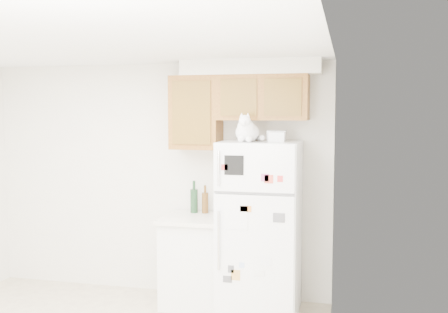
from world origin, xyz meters
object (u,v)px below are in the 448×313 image
(base_counter, at_px, (195,260))
(bottle_green, at_px, (194,197))
(cat, at_px, (247,131))
(refrigerator, at_px, (260,228))
(storage_box_back, at_px, (277,136))
(bottle_amber, at_px, (205,199))
(storage_box_front, at_px, (277,137))

(base_counter, distance_m, bottle_green, 0.66)
(cat, bearing_deg, refrigerator, 47.07)
(cat, distance_m, bottle_green, 1.03)
(storage_box_back, bearing_deg, cat, -136.96)
(bottle_green, bearing_deg, refrigerator, -18.89)
(refrigerator, height_order, bottle_amber, refrigerator)
(refrigerator, bearing_deg, storage_box_back, 41.95)
(cat, relative_size, bottle_green, 1.17)
(cat, bearing_deg, base_counter, 161.64)
(refrigerator, height_order, storage_box_back, storage_box_back)
(storage_box_front, bearing_deg, cat, -163.55)
(refrigerator, relative_size, bottle_amber, 5.75)
(base_counter, height_order, storage_box_back, storage_box_back)
(bottle_green, bearing_deg, storage_box_back, -8.38)
(base_counter, bearing_deg, cat, -18.36)
(base_counter, height_order, cat, cat)
(refrigerator, distance_m, bottle_amber, 0.72)
(cat, relative_size, storage_box_back, 2.22)
(base_counter, xyz_separation_m, bottle_green, (-0.06, 0.18, 0.63))
(storage_box_back, distance_m, bottle_amber, 1.04)
(base_counter, distance_m, cat, 1.47)
(cat, relative_size, bottle_amber, 1.35)
(base_counter, distance_m, storage_box_front, 1.54)
(cat, distance_m, storage_box_front, 0.29)
(base_counter, relative_size, storage_box_back, 5.11)
(base_counter, xyz_separation_m, cat, (0.58, -0.19, 1.34))
(refrigerator, xyz_separation_m, base_counter, (-0.69, 0.07, -0.39))
(refrigerator, relative_size, storage_box_front, 11.33)
(storage_box_back, bearing_deg, storage_box_front, -83.14)
(refrigerator, relative_size, cat, 4.26)
(bottle_green, bearing_deg, cat, -30.40)
(refrigerator, distance_m, storage_box_front, 0.91)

